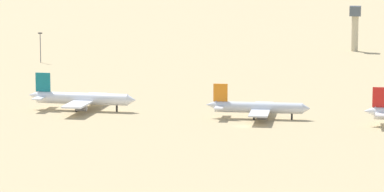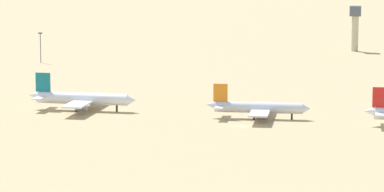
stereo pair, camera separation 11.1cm
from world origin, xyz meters
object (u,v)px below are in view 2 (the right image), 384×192
object	(u,v)px
parked_jet_orange_3	(257,108)
light_pole_mid	(40,45)
parked_jet_teal_2	(81,99)
control_tower	(355,24)

from	to	relation	value
parked_jet_orange_3	light_pole_mid	xyz separation A→B (m)	(-110.52, 118.35, 4.21)
parked_jet_teal_2	control_tower	bearing A→B (deg)	67.80
parked_jet_teal_2	parked_jet_orange_3	size ratio (longest dim) A/B	1.11
parked_jet_orange_3	light_pole_mid	world-z (taller)	light_pole_mid
control_tower	light_pole_mid	xyz separation A→B (m)	(-129.95, -71.06, -5.15)
light_pole_mid	parked_jet_orange_3	bearing A→B (deg)	-46.96
parked_jet_orange_3	parked_jet_teal_2	bearing A→B (deg)	172.79
parked_jet_orange_3	light_pole_mid	size ratio (longest dim) A/B	2.45
parked_jet_teal_2	parked_jet_orange_3	xyz separation A→B (m)	(56.54, -3.74, -0.40)
parked_jet_teal_2	light_pole_mid	distance (m)	126.75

